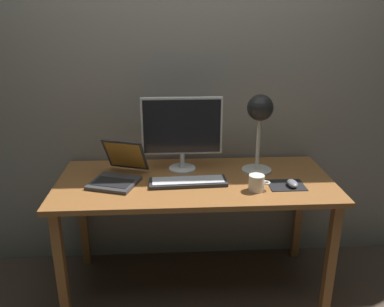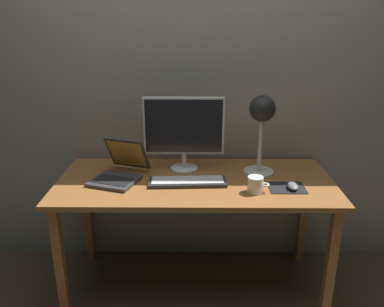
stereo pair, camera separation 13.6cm
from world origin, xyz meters
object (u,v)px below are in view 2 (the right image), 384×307
object	(u,v)px
monitor	(184,129)
laptop	(121,167)
keyboard_main	(188,182)
desk_lamp	(262,118)
coffee_mug	(256,185)
mouse	(293,186)

from	to	relation	value
monitor	laptop	world-z (taller)	monitor
keyboard_main	desk_lamp	world-z (taller)	desk_lamp
keyboard_main	desk_lamp	size ratio (longest dim) A/B	0.94
desk_lamp	coffee_mug	distance (m)	0.41
desk_lamp	coffee_mug	world-z (taller)	desk_lamp
mouse	monitor	bearing A→B (deg)	154.74
monitor	coffee_mug	xyz separation A→B (m)	(0.40, -0.32, -0.22)
monitor	mouse	size ratio (longest dim) A/B	5.02
monitor	desk_lamp	world-z (taller)	desk_lamp
laptop	mouse	world-z (taller)	laptop
monitor	desk_lamp	distance (m)	0.47
coffee_mug	mouse	bearing A→B (deg)	9.82
laptop	coffee_mug	bearing A→B (deg)	-14.44
desk_lamp	mouse	distance (m)	0.43
laptop	desk_lamp	distance (m)	0.87
keyboard_main	laptop	xyz separation A→B (m)	(-0.39, 0.09, 0.05)
keyboard_main	laptop	world-z (taller)	laptop
laptop	mouse	size ratio (longest dim) A/B	4.19
keyboard_main	laptop	bearing A→B (deg)	167.53
monitor	keyboard_main	xyz separation A→B (m)	(0.03, -0.21, -0.25)
keyboard_main	coffee_mug	xyz separation A→B (m)	(0.37, -0.11, 0.03)
monitor	desk_lamp	xyz separation A→B (m)	(0.45, -0.05, 0.09)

